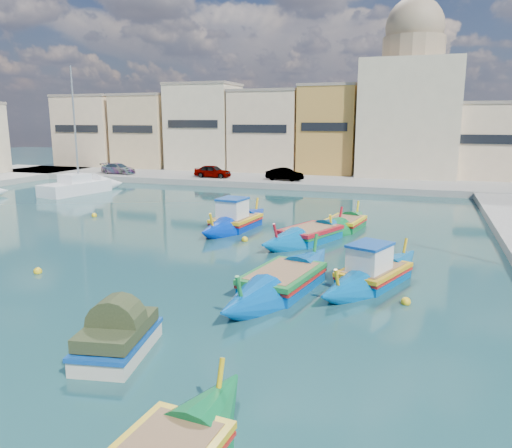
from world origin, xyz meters
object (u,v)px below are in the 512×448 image
at_px(luzzu_cyan_mid, 310,236).
at_px(luzzu_green, 345,225).
at_px(luzzu_blue_cabin, 236,222).
at_px(tender_near, 118,339).
at_px(yacht_north, 92,186).
at_px(luzzu_blue_south, 283,282).
at_px(church_block, 410,102).
at_px(luzzu_turquoise_cabin, 374,275).

distance_m(luzzu_cyan_mid, luzzu_green, 3.89).
distance_m(luzzu_blue_cabin, tender_near, 17.09).
bearing_deg(yacht_north, luzzu_blue_south, -40.48).
xyz_separation_m(church_block, luzzu_blue_cabin, (-8.90, -29.29, -8.05)).
relative_size(luzzu_cyan_mid, tender_near, 2.70).
xyz_separation_m(luzzu_cyan_mid, luzzu_blue_south, (0.72, -8.31, 0.01)).
distance_m(luzzu_blue_south, yacht_north, 31.82).
relative_size(church_block, luzzu_green, 2.54).
distance_m(luzzu_cyan_mid, luzzu_blue_south, 8.34).
bearing_deg(luzzu_blue_south, luzzu_green, 87.03).
bearing_deg(luzzu_green, luzzu_cyan_mid, -110.18).
xyz_separation_m(church_block, yacht_north, (-27.32, -18.58, -7.93)).
bearing_deg(luzzu_cyan_mid, church_block, 82.92).
bearing_deg(luzzu_blue_cabin, luzzu_green, 17.45).
relative_size(luzzu_blue_cabin, luzzu_cyan_mid, 0.96).
distance_m(luzzu_blue_cabin, yacht_north, 21.31).
xyz_separation_m(luzzu_cyan_mid, luzzu_green, (1.34, 3.65, -0.03)).
bearing_deg(luzzu_blue_cabin, yacht_north, 149.84).
height_order(church_block, luzzu_blue_cabin, church_block).
relative_size(luzzu_turquoise_cabin, luzzu_blue_cabin, 0.99).
height_order(luzzu_blue_south, tender_near, luzzu_blue_south).
bearing_deg(tender_near, luzzu_blue_south, 66.87).
relative_size(luzzu_turquoise_cabin, luzzu_blue_south, 0.88).
relative_size(church_block, luzzu_blue_cabin, 2.23).
bearing_deg(luzzu_turquoise_cabin, luzzu_blue_south, -149.56).
bearing_deg(tender_near, yacht_north, 127.64).
distance_m(tender_near, yacht_north, 34.80).
relative_size(church_block, luzzu_cyan_mid, 2.15).
bearing_deg(luzzu_turquoise_cabin, yacht_north, 145.81).
relative_size(luzzu_green, yacht_north, 0.63).
distance_m(luzzu_turquoise_cabin, tender_near, 10.86).
height_order(luzzu_blue_cabin, luzzu_blue_south, luzzu_blue_cabin).
distance_m(church_block, luzzu_cyan_mid, 32.22).
bearing_deg(luzzu_cyan_mid, luzzu_turquoise_cabin, -57.47).
height_order(luzzu_blue_south, yacht_north, yacht_north).
bearing_deg(luzzu_turquoise_cabin, tender_near, -125.32).
relative_size(luzzu_cyan_mid, luzzu_green, 1.18).
distance_m(luzzu_green, luzzu_blue_south, 11.98).
relative_size(church_block, luzzu_blue_south, 1.98).
bearing_deg(luzzu_cyan_mid, luzzu_blue_south, -85.03).
relative_size(luzzu_green, tender_near, 2.28).
xyz_separation_m(luzzu_cyan_mid, yacht_north, (-23.48, 12.35, 0.20)).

